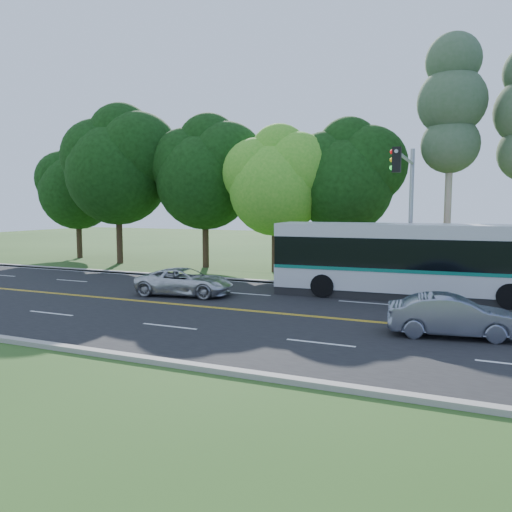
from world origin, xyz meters
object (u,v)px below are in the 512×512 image
at_px(transit_bus, 418,262).
at_px(sedan, 453,316).
at_px(suv, 185,282).
at_px(traffic_signal, 407,197).

xyz_separation_m(transit_bus, sedan, (1.67, -6.60, -1.01)).
bearing_deg(transit_bus, suv, -164.03).
xyz_separation_m(traffic_signal, transit_bus, (0.57, 0.13, -2.96)).
relative_size(sedan, suv, 0.89).
bearing_deg(traffic_signal, suv, -161.01).
bearing_deg(transit_bus, traffic_signal, -169.80).
relative_size(transit_bus, suv, 2.86).
distance_m(transit_bus, sedan, 6.88).
height_order(sedan, suv, sedan).
height_order(traffic_signal, transit_bus, traffic_signal).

